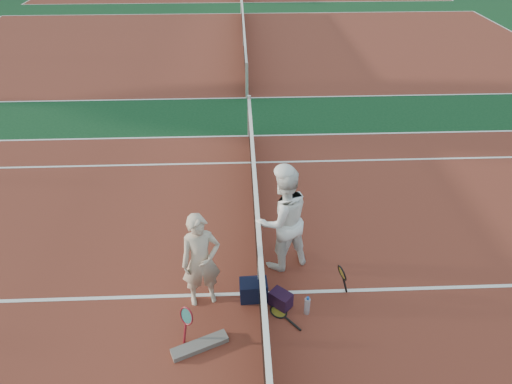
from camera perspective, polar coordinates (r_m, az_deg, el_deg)
The scene contains 14 objects.
ground at distance 7.44m, azimuth 0.43°, elevation -12.57°, with size 130.00×130.00×0.00m, color #0E361A.
court_main at distance 7.43m, azimuth 0.43°, elevation -12.56°, with size 23.77×10.97×0.01m, color maroon.
court_far_a at distance 19.37m, azimuth -1.55°, elevation 17.86°, with size 23.77×10.97×0.01m, color maroon.
net_main at distance 7.07m, azimuth 0.45°, elevation -9.73°, with size 0.10×10.98×1.02m, color black, non-canonical shape.
net_far_a at distance 19.23m, azimuth -1.57°, elevation 19.32°, with size 0.10×10.98×1.02m, color black, non-canonical shape.
player_a at distance 6.83m, azimuth -6.90°, elevation -8.57°, with size 0.59×0.39×1.62m, color #C5B299.
player_b at distance 7.35m, azimuth 3.33°, elevation -3.42°, with size 0.91×0.71×1.88m, color white.
racket_red at distance 6.72m, azimuth -8.56°, elevation -16.00°, with size 0.16×0.27×0.59m, color maroon, non-canonical shape.
racket_black_held at distance 7.34m, azimuth 10.57°, elevation -10.84°, with size 0.20×0.27×0.58m, color black, non-canonical shape.
racket_spare at distance 7.17m, azimuth 2.84°, elevation -14.69°, with size 0.60×0.27×0.03m, color black, non-canonical shape.
sports_bag_navy at distance 7.25m, azimuth -0.31°, elevation -12.16°, with size 0.43×0.29×0.34m, color black.
sports_bag_purple at distance 7.18m, azimuth 3.12°, elevation -13.26°, with size 0.32×0.22×0.26m, color black.
net_cover_canvas at distance 6.79m, azimuth -7.03°, elevation -18.51°, with size 0.81×0.19×0.09m, color #605B56.
water_bottle at distance 7.10m, azimuth 6.40°, elevation -13.99°, with size 0.09×0.09×0.30m, color #C6E2FB.
Camera 1 is at (-0.26, -5.10, 5.41)m, focal length 32.00 mm.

